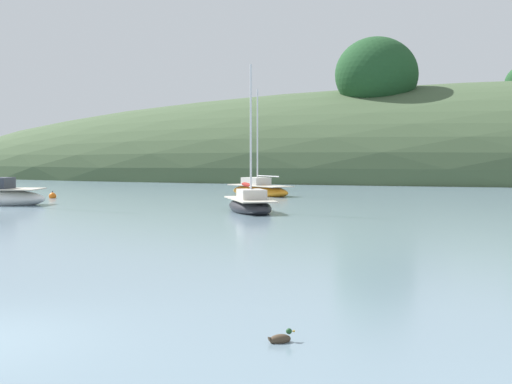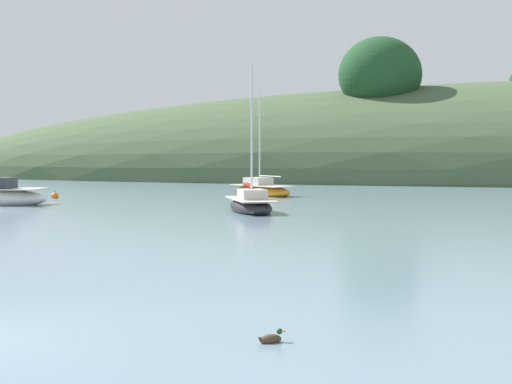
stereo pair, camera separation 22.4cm
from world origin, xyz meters
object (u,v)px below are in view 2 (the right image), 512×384
(sailboat_navy_dinghy, at_px, (251,205))
(duck_lead, at_px, (271,339))
(mooring_buoy_channel, at_px, (55,196))
(sailboat_cream_ketch, at_px, (262,190))

(sailboat_navy_dinghy, bearing_deg, duck_lead, -75.56)
(sailboat_navy_dinghy, relative_size, mooring_buoy_channel, 12.96)
(sailboat_cream_ketch, xyz_separation_m, mooring_buoy_channel, (-11.50, -5.67, -0.22))
(sailboat_navy_dinghy, bearing_deg, sailboat_cream_ketch, 100.77)
(mooring_buoy_channel, distance_m, duck_lead, 37.39)
(sailboat_cream_ketch, distance_m, duck_lead, 38.16)
(sailboat_navy_dinghy, xyz_separation_m, sailboat_cream_ketch, (-2.52, 13.27, 0.01))
(mooring_buoy_channel, relative_size, duck_lead, 1.38)
(sailboat_cream_ketch, xyz_separation_m, duck_lead, (8.67, -37.16, -0.29))
(sailboat_cream_ketch, height_order, duck_lead, sailboat_cream_ketch)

